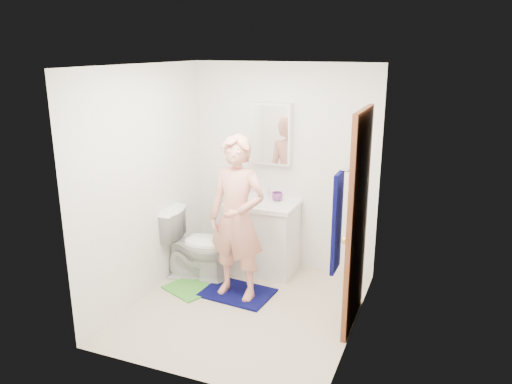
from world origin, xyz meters
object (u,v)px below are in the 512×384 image
toothbrush_cup (277,197)px  medicine_cabinet (271,134)px  soap_dispenser (236,193)px  toilet (197,244)px  man (237,218)px  vanity_cabinet (263,238)px  towel (337,223)px

toothbrush_cup → medicine_cabinet: bearing=134.8°
medicine_cabinet → toothbrush_cup: 0.73m
medicine_cabinet → soap_dispenser: 0.79m
toilet → toothbrush_cup: 1.06m
toothbrush_cup → man: 0.81m
soap_dispenser → vanity_cabinet: bearing=15.5°
toilet → soap_dispenser: soap_dispenser is taller
toilet → towel: bearing=-123.8°
vanity_cabinet → medicine_cabinet: 1.22m
medicine_cabinet → vanity_cabinet: bearing=-90.0°
toothbrush_cup → toilet: bearing=-143.2°
medicine_cabinet → towel: medicine_cabinet is taller
medicine_cabinet → man: medicine_cabinet is taller
vanity_cabinet → man: 0.86m
vanity_cabinet → toilet: size_ratio=0.98×
toothbrush_cup → man: (-0.15, -0.80, -0.02)m
medicine_cabinet → towel: bearing=-55.4°
towel → toilet: (-1.79, 1.01, -0.84)m
vanity_cabinet → soap_dispenser: 0.62m
vanity_cabinet → soap_dispenser: (-0.30, -0.08, 0.54)m
soap_dispenser → man: 0.70m
toilet → toothbrush_cup: bearing=-57.7°
vanity_cabinet → towel: size_ratio=1.00×
vanity_cabinet → toilet: toilet is taller
toothbrush_cup → soap_dispenser: bearing=-159.3°
soap_dispenser → toothbrush_cup: size_ratio=1.38×
towel → man: bearing=147.2°
towel → toothbrush_cup: 1.91m
vanity_cabinet → toothbrush_cup: size_ratio=6.16×
toilet → soap_dispenser: 0.73m
soap_dispenser → medicine_cabinet: bearing=45.8°
medicine_cabinet → toilet: 1.51m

